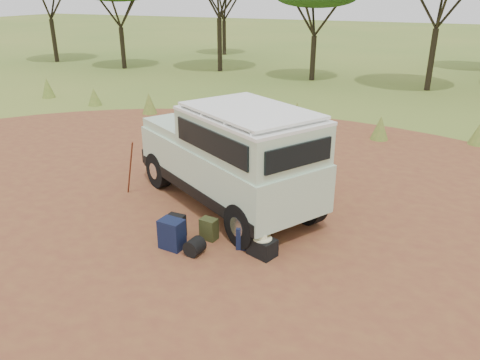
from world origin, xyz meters
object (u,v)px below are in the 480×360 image
at_px(safari_vehicle, 231,158).
at_px(backpack_olive, 209,229).
at_px(backpack_navy, 172,234).
at_px(duffel_navy, 247,237).
at_px(backpack_black, 176,226).
at_px(hard_case, 262,247).
at_px(walking_staff, 130,168).

bearing_deg(safari_vehicle, backpack_olive, -50.19).
relative_size(backpack_navy, duffel_navy, 1.30).
distance_m(backpack_black, backpack_navy, 0.44).
bearing_deg(safari_vehicle, duffel_navy, -25.08).
xyz_separation_m(duffel_navy, hard_case, (0.37, -0.16, -0.05)).
relative_size(safari_vehicle, backpack_navy, 8.74).
relative_size(duffel_navy, hard_case, 0.91).
distance_m(walking_staff, backpack_olive, 2.93).
height_order(safari_vehicle, duffel_navy, safari_vehicle).
bearing_deg(backpack_olive, safari_vehicle, 105.46).
xyz_separation_m(walking_staff, duffel_navy, (3.49, -1.13, -0.50)).
xyz_separation_m(backpack_navy, hard_case, (1.70, 0.44, -0.12)).
distance_m(safari_vehicle, backpack_black, 2.08).
relative_size(backpack_black, backpack_navy, 0.80).
distance_m(safari_vehicle, backpack_navy, 2.40).
relative_size(walking_staff, backpack_olive, 3.45).
bearing_deg(backpack_black, safari_vehicle, 78.38).
height_order(backpack_olive, duffel_navy, duffel_navy).
bearing_deg(hard_case, duffel_navy, 176.58).
bearing_deg(duffel_navy, backpack_black, 171.47).
distance_m(duffel_navy, hard_case, 0.40).
relative_size(walking_staff, duffel_navy, 3.38).
distance_m(backpack_black, hard_case, 1.86).
xyz_separation_m(safari_vehicle, backpack_black, (-0.41, -1.81, -0.93)).
relative_size(backpack_olive, duffel_navy, 0.98).
distance_m(walking_staff, backpack_navy, 2.80).
bearing_deg(backpack_black, walking_staff, 147.86).
relative_size(backpack_navy, hard_case, 1.19).
xyz_separation_m(safari_vehicle, duffel_navy, (1.08, -1.62, -0.95)).
relative_size(safari_vehicle, hard_case, 10.41).
bearing_deg(duffel_navy, backpack_olive, 164.41).
relative_size(backpack_navy, backpack_olive, 1.33).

